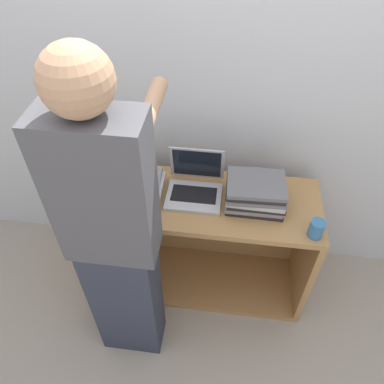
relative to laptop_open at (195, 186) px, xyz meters
name	(u,v)px	position (x,y,z in m)	size (l,w,h in m)	color
ground_plane	(189,309)	(0.00, -0.29, -0.84)	(12.00, 12.00, 0.00)	#9E9384
wall_back	(202,99)	(0.00, 0.31, 0.36)	(8.00, 0.05, 2.40)	silver
cart	(195,233)	(0.00, 0.03, -0.44)	(1.40, 0.50, 0.79)	#A87A47
laptop_open	(195,186)	(0.00, 0.00, 0.00)	(0.30, 0.28, 0.25)	#B7B7BC
laptop_stack_left	(134,186)	(-0.33, -0.04, 0.00)	(0.33, 0.25, 0.09)	#232326
laptop_stack_right	(256,193)	(0.33, -0.05, 0.03)	(0.32, 0.25, 0.16)	#232326
person	(114,240)	(-0.30, -0.50, 0.10)	(0.40, 0.54, 1.83)	#2D3342
mug	(316,229)	(0.63, -0.23, 0.00)	(0.07, 0.07, 0.10)	teal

